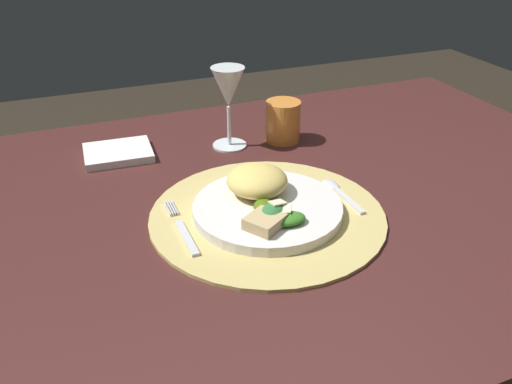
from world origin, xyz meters
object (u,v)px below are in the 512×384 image
object	(u,v)px
wine_glass	(227,91)
amber_tumbler	(283,121)
dinner_plate	(267,209)
dining_table	(272,276)
fork	(182,229)
napkin	(118,153)
spoon	(337,190)

from	to	relation	value
wine_glass	amber_tumbler	world-z (taller)	wine_glass
dinner_plate	dining_table	bearing A→B (deg)	58.12
fork	napkin	xyz separation A→B (m)	(-0.05, 0.32, -0.00)
napkin	wine_glass	size ratio (longest dim) A/B	0.79
dinner_plate	fork	size ratio (longest dim) A/B	1.48
wine_glass	fork	bearing A→B (deg)	-121.75
dining_table	wine_glass	xyz separation A→B (m)	(-0.00, 0.23, 0.29)
fork	spoon	world-z (taller)	spoon
fork	wine_glass	xyz separation A→B (m)	(0.17, 0.28, 0.11)
spoon	napkin	size ratio (longest dim) A/B	0.97
dining_table	fork	bearing A→B (deg)	-163.37
spoon	wine_glass	bearing A→B (deg)	112.70
dinner_plate	wine_glass	xyz separation A→B (m)	(0.03, 0.28, 0.10)
fork	napkin	distance (m)	0.32
dining_table	spoon	size ratio (longest dim) A/B	10.83
wine_glass	amber_tumbler	size ratio (longest dim) A/B	1.93
dining_table	fork	distance (m)	0.26
dinner_plate	spoon	xyz separation A→B (m)	(0.14, 0.02, -0.01)
napkin	amber_tumbler	bearing A→B (deg)	-8.35
dining_table	amber_tumbler	world-z (taller)	amber_tumbler
amber_tumbler	dining_table	bearing A→B (deg)	-117.97
napkin	wine_glass	bearing A→B (deg)	-9.08
dining_table	wine_glass	bearing A→B (deg)	90.53
fork	dining_table	bearing A→B (deg)	16.63
spoon	napkin	world-z (taller)	napkin
napkin	spoon	bearing A→B (deg)	-41.87
dining_table	amber_tumbler	size ratio (longest dim) A/B	15.94
dining_table	napkin	size ratio (longest dim) A/B	10.51
fork	napkin	world-z (taller)	napkin
wine_glass	amber_tumbler	distance (m)	0.14
dinner_plate	amber_tumbler	world-z (taller)	amber_tumbler
fork	spoon	size ratio (longest dim) A/B	1.29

